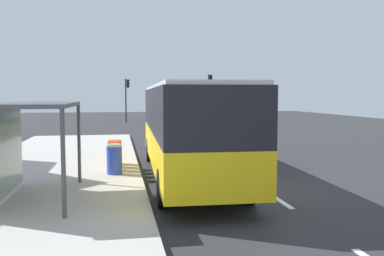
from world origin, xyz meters
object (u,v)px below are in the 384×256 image
at_px(white_van, 189,112).
at_px(recycling_bin_orange, 115,152).
at_px(recycling_bin_yellow, 115,157).
at_px(traffic_light_far_side, 127,93).
at_px(sedan_near, 168,112).
at_px(bus_shelter, 25,126).
at_px(recycling_bin_red, 115,154).
at_px(sedan_far, 176,114).
at_px(recycling_bin_blue, 114,160).
at_px(bus, 187,125).
at_px(traffic_light_near_side, 210,90).

xyz_separation_m(white_van, recycling_bin_orange, (-6.40, -20.19, -0.69)).
relative_size(recycling_bin_yellow, traffic_light_far_side, 0.21).
xyz_separation_m(sedan_near, traffic_light_far_side, (-5.39, -8.79, 2.27)).
bearing_deg(bus_shelter, recycling_bin_red, 63.99).
distance_m(white_van, recycling_bin_orange, 21.19).
relative_size(sedan_far, recycling_bin_yellow, 4.68).
xyz_separation_m(sedan_far, recycling_bin_blue, (-6.50, -31.43, -0.14)).
xyz_separation_m(sedan_near, recycling_bin_red, (-6.50, -36.69, -0.14)).
distance_m(sedan_far, recycling_bin_orange, 30.05).
bearing_deg(traffic_light_far_side, recycling_bin_yellow, -92.21).
relative_size(bus, sedan_far, 2.49).
distance_m(bus, traffic_light_far_side, 29.56).
distance_m(sedan_near, traffic_light_far_side, 10.56).
relative_size(sedan_far, bus_shelter, 1.11).
distance_m(bus, bus_shelter, 5.54).
relative_size(white_van, sedan_far, 1.18).
distance_m(sedan_near, recycling_bin_orange, 36.57).
bearing_deg(bus_shelter, recycling_bin_blue, 54.78).
relative_size(bus, recycling_bin_orange, 11.67).
distance_m(recycling_bin_blue, recycling_bin_orange, 2.10).
bearing_deg(recycling_bin_blue, bus, -4.86).
bearing_deg(recycling_bin_red, recycling_bin_yellow, -90.00).
bearing_deg(traffic_light_far_side, traffic_light_near_side, -5.32).
bearing_deg(recycling_bin_orange, recycling_bin_yellow, -90.00).
bearing_deg(recycling_bin_red, sedan_near, 79.96).
bearing_deg(bus, traffic_light_far_side, 92.69).
relative_size(white_van, recycling_bin_orange, 5.55).
relative_size(recycling_bin_red, traffic_light_near_side, 0.19).
height_order(recycling_bin_yellow, traffic_light_near_side, traffic_light_near_side).
relative_size(traffic_light_near_side, traffic_light_far_side, 1.11).
xyz_separation_m(bus, sedan_far, (4.01, 31.65, -1.05)).
bearing_deg(recycling_bin_orange, sedan_far, 77.50).
bearing_deg(traffic_light_near_side, recycling_bin_yellow, -109.24).
bearing_deg(traffic_light_far_side, recycling_bin_blue, -92.16).
xyz_separation_m(sedan_near, bus_shelter, (-8.71, -41.22, 1.31)).
relative_size(white_van, recycling_bin_blue, 5.55).
distance_m(recycling_bin_red, traffic_light_near_side, 28.91).
distance_m(white_van, sedan_near, 15.80).
bearing_deg(sedan_near, recycling_bin_orange, -100.23).
bearing_deg(sedan_near, traffic_light_far_side, -121.52).
height_order(recycling_bin_blue, recycling_bin_red, same).
distance_m(recycling_bin_yellow, traffic_light_far_side, 28.72).
bearing_deg(bus_shelter, traffic_light_near_side, 69.36).
bearing_deg(sedan_far, bus_shelter, -104.15).
height_order(recycling_bin_red, traffic_light_far_side, traffic_light_far_side).
relative_size(bus, white_van, 2.10).
height_order(recycling_bin_orange, bus_shelter, bus_shelter).
bearing_deg(bus_shelter, recycling_bin_yellow, 60.01).
height_order(recycling_bin_red, bus_shelter, bus_shelter).
xyz_separation_m(recycling_bin_blue, traffic_light_far_side, (1.10, 29.30, 2.41)).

